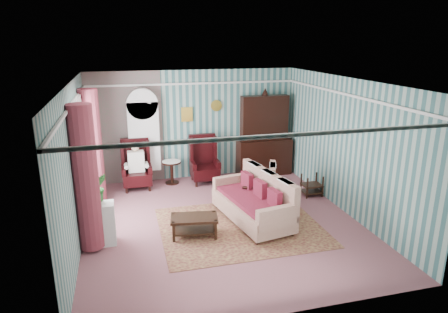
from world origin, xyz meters
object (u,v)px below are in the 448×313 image
object	(u,v)px
wingback_right	(205,160)
seated_woman	(136,166)
bookcase	(144,141)
floral_armchair	(258,187)
round_side_table	(172,172)
nest_table	(312,185)
plant_stand	(100,224)
dresser_hutch	(265,133)
coffee_table	(194,226)
wingback_left	(136,165)
sofa	(252,201)

from	to	relation	value
wingback_right	seated_woman	size ratio (longest dim) A/B	1.06
bookcase	floral_armchair	distance (m)	3.29
round_side_table	floral_armchair	xyz separation A→B (m)	(1.70, -1.97, 0.17)
wingback_right	round_side_table	bearing A→B (deg)	169.99
round_side_table	nest_table	world-z (taller)	round_side_table
bookcase	plant_stand	world-z (taller)	bookcase
wingback_right	plant_stand	bearing A→B (deg)	-132.84
dresser_hutch	seated_woman	bearing A→B (deg)	-175.59
seated_woman	plant_stand	bearing A→B (deg)	-106.22
dresser_hutch	coffee_table	world-z (taller)	dresser_hutch
wingback_left	wingback_right	size ratio (longest dim) A/B	1.00
dresser_hutch	floral_armchair	world-z (taller)	dresser_hutch
seated_woman	coffee_table	bearing A→B (deg)	-72.09
round_side_table	floral_armchair	bearing A→B (deg)	-49.18
dresser_hutch	nest_table	world-z (taller)	dresser_hutch
wingback_right	nest_table	size ratio (longest dim) A/B	2.31
wingback_right	seated_woman	bearing A→B (deg)	180.00
floral_armchair	wingback_right	bearing A→B (deg)	46.38
dresser_hutch	nest_table	xyz separation A→B (m)	(0.57, -1.82, -0.91)
sofa	coffee_table	xyz separation A→B (m)	(-1.28, -0.35, -0.25)
wingback_left	coffee_table	bearing A→B (deg)	-72.09
wingback_right	nest_table	bearing A→B (deg)	-33.75
wingback_left	seated_woman	size ratio (longest dim) A/B	1.06
seated_woman	round_side_table	xyz separation A→B (m)	(0.90, 0.15, -0.29)
coffee_table	sofa	bearing A→B (deg)	15.45
seated_woman	nest_table	world-z (taller)	seated_woman
seated_woman	floral_armchair	size ratio (longest dim) A/B	1.26
round_side_table	dresser_hutch	bearing A→B (deg)	2.64
nest_table	floral_armchair	world-z (taller)	floral_armchair
sofa	bookcase	bearing A→B (deg)	23.50
plant_stand	coffee_table	xyz separation A→B (m)	(1.73, -0.14, -0.20)
wingback_right	floral_armchair	world-z (taller)	wingback_right
dresser_hutch	seated_woman	size ratio (longest dim) A/B	2.00
wingback_left	nest_table	world-z (taller)	wingback_left
wingback_left	floral_armchair	distance (m)	3.18
bookcase	nest_table	world-z (taller)	bookcase
floral_armchair	wingback_left	bearing A→B (deg)	76.34
wingback_left	round_side_table	distance (m)	0.97
wingback_left	coffee_table	xyz separation A→B (m)	(0.93, -2.89, -0.42)
bookcase	nest_table	size ratio (longest dim) A/B	4.15
plant_stand	round_side_table	bearing A→B (deg)	59.62
wingback_left	seated_woman	xyz separation A→B (m)	(0.00, 0.00, -0.04)
plant_stand	dresser_hutch	bearing A→B (deg)	35.08
wingback_right	plant_stand	xyz separation A→B (m)	(-2.55, -2.75, -0.22)
floral_armchair	plant_stand	bearing A→B (deg)	126.61
bookcase	sofa	world-z (taller)	bookcase
floral_armchair	bookcase	bearing A→B (deg)	68.09
dresser_hutch	wingback_left	world-z (taller)	dresser_hutch
bookcase	coffee_table	world-z (taller)	bookcase
dresser_hutch	wingback_right	distance (m)	1.86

